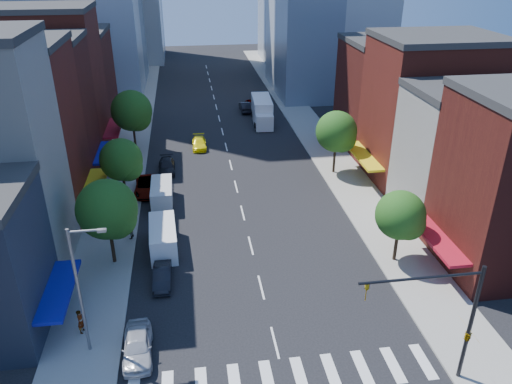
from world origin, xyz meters
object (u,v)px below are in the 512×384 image
(traffic_car_oncoming, at_px, (245,107))
(box_truck, at_px, (262,112))
(parked_car_front, at_px, (137,346))
(traffic_car_far, at_px, (251,103))
(pedestrian_far, at_px, (129,230))
(cargo_van_near, at_px, (163,239))
(pedestrian_near, at_px, (81,321))
(parked_car_third, at_px, (147,186))
(taxi, at_px, (199,143))
(parked_car_rear, at_px, (167,166))
(cargo_van_far, at_px, (162,195))
(parked_car_second, at_px, (162,277))

(traffic_car_oncoming, xyz_separation_m, box_truck, (1.77, -5.82, 0.90))
(parked_car_front, relative_size, traffic_car_far, 1.04)
(traffic_car_oncoming, bearing_deg, pedestrian_far, 66.89)
(cargo_van_near, xyz_separation_m, box_truck, (13.66, 32.91, 0.50))
(parked_car_front, bearing_deg, box_truck, 69.50)
(parked_car_front, height_order, pedestrian_near, pedestrian_near)
(parked_car_third, height_order, taxi, parked_car_third)
(pedestrian_near, bearing_deg, box_truck, -8.22)
(traffic_car_far, height_order, pedestrian_near, pedestrian_near)
(traffic_car_far, relative_size, pedestrian_far, 2.56)
(pedestrian_near, bearing_deg, parked_car_front, -107.64)
(parked_car_third, bearing_deg, taxi, 63.37)
(cargo_van_near, bearing_deg, pedestrian_far, 140.79)
(taxi, distance_m, traffic_car_far, 18.90)
(traffic_car_oncoming, distance_m, traffic_car_far, 2.09)
(cargo_van_near, distance_m, box_truck, 35.64)
(cargo_van_near, xyz_separation_m, traffic_car_oncoming, (11.89, 38.73, -0.40))
(parked_car_rear, distance_m, traffic_car_far, 27.04)
(parked_car_third, bearing_deg, traffic_car_far, 61.96)
(cargo_van_far, relative_size, pedestrian_far, 3.04)
(taxi, bearing_deg, cargo_van_near, -98.95)
(box_truck, xyz_separation_m, pedestrian_near, (-18.90, -42.52, -0.62))
(pedestrian_near, bearing_deg, traffic_car_far, -4.37)
(traffic_car_oncoming, relative_size, pedestrian_far, 2.68)
(cargo_van_near, height_order, cargo_van_far, cargo_van_near)
(box_truck, bearing_deg, pedestrian_near, -110.34)
(cargo_van_far, bearing_deg, parked_car_front, -93.40)
(parked_car_second, xyz_separation_m, traffic_car_oncoming, (11.89, 43.45, 0.12))
(cargo_van_far, distance_m, traffic_car_far, 34.57)
(cargo_van_far, xyz_separation_m, pedestrian_near, (-4.92, -18.19, -0.05))
(parked_car_second, relative_size, cargo_van_near, 0.69)
(cargo_van_near, relative_size, pedestrian_near, 3.15)
(taxi, xyz_separation_m, traffic_car_far, (9.07, 16.58, 0.11))
(parked_car_front, height_order, cargo_van_far, cargo_van_far)
(cargo_van_far, xyz_separation_m, box_truck, (13.98, 24.33, 0.57))
(pedestrian_far, bearing_deg, pedestrian_near, 2.46)
(cargo_van_near, relative_size, pedestrian_far, 3.28)
(traffic_car_far, xyz_separation_m, box_truck, (0.57, -7.54, 0.92))
(parked_car_rear, relative_size, cargo_van_near, 0.83)
(cargo_van_far, height_order, pedestrian_near, cargo_van_far)
(parked_car_second, bearing_deg, parked_car_front, -99.77)
(parked_car_third, distance_m, cargo_van_near, 11.82)
(taxi, relative_size, box_truck, 0.50)
(parked_car_front, relative_size, cargo_van_far, 0.88)
(pedestrian_near, bearing_deg, parked_car_third, 7.10)
(parked_car_front, xyz_separation_m, cargo_van_far, (1.06, 20.74, 0.32))
(parked_car_third, bearing_deg, pedestrian_near, -99.02)
(traffic_car_far, relative_size, pedestrian_near, 2.46)
(parked_car_second, xyz_separation_m, parked_car_rear, (0.00, 21.51, 0.03))
(box_truck, bearing_deg, cargo_van_near, -108.92)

